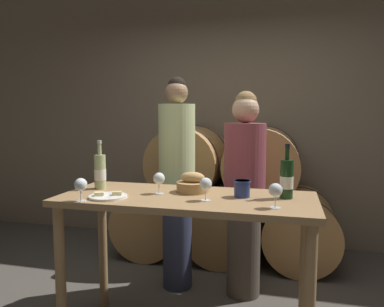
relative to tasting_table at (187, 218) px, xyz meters
name	(u,v)px	position (x,y,z in m)	size (l,w,h in m)	color
stone_wall_back	(234,101)	(0.00, 2.04, 0.80)	(10.00, 0.12, 3.20)	#7F705B
barrel_stack	(225,198)	(0.00, 1.49, -0.20)	(2.19, 0.86, 1.33)	#A87A47
tasting_table	(187,218)	(0.00, 0.00, 0.00)	(1.57, 0.66, 0.95)	#99754C
person_left	(177,181)	(-0.27, 0.71, 0.10)	(0.30, 0.30, 1.75)	#2D334C
person_right	(244,192)	(0.28, 0.71, 0.04)	(0.32, 0.32, 1.63)	#4C4238
wine_bottle_red	(287,179)	(0.60, 0.08, 0.26)	(0.08, 0.08, 0.33)	#193819
wine_bottle_white	(100,172)	(-0.63, 0.07, 0.26)	(0.08, 0.08, 0.33)	#ADBC7F
blue_crock	(242,188)	(0.34, 0.05, 0.20)	(0.10, 0.10, 0.10)	navy
bread_basket	(193,184)	(0.01, 0.12, 0.19)	(0.21, 0.21, 0.13)	#A87F4C
cheese_plate	(108,196)	(-0.45, -0.17, 0.15)	(0.23, 0.23, 0.04)	white
wine_glass_far_left	(81,185)	(-0.56, -0.29, 0.24)	(0.07, 0.07, 0.14)	white
wine_glass_left	(159,179)	(-0.19, 0.02, 0.24)	(0.07, 0.07, 0.14)	white
wine_glass_center	(206,185)	(0.14, -0.10, 0.24)	(0.07, 0.07, 0.14)	white
wine_glass_right	(276,191)	(0.54, -0.18, 0.24)	(0.07, 0.07, 0.14)	white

